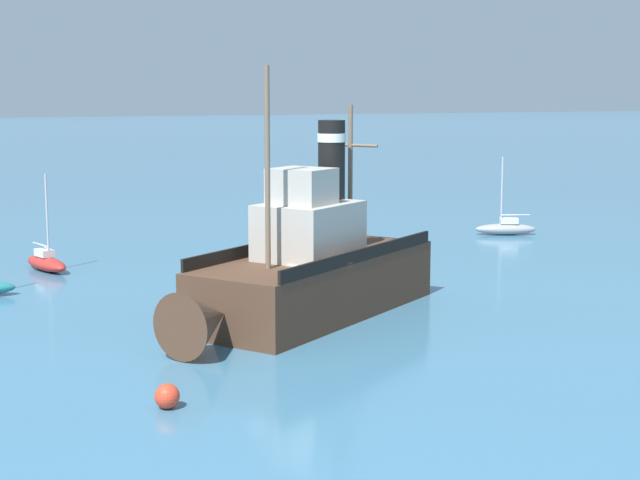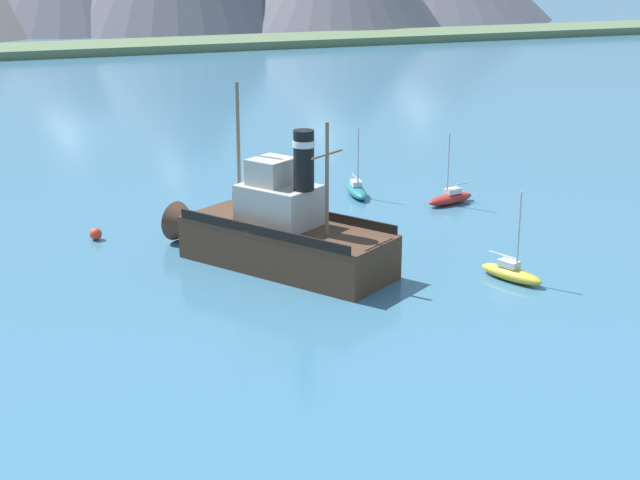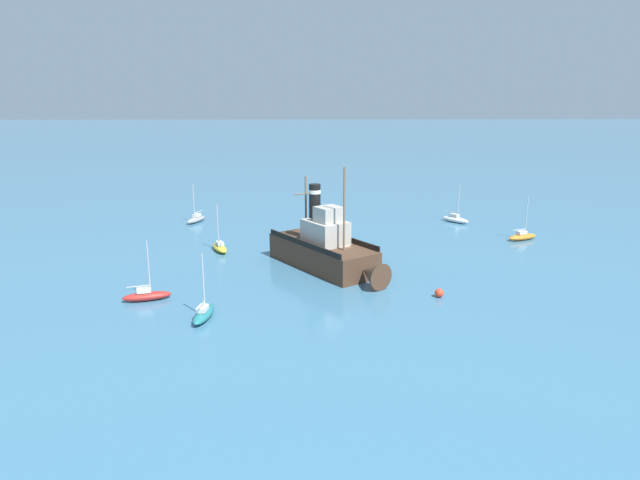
{
  "view_description": "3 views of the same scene",
  "coord_description": "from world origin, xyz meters",
  "px_view_note": "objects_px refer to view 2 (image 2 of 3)",
  "views": [
    {
      "loc": [
        -34.46,
        14.43,
        9.02
      ],
      "look_at": [
        -0.53,
        -0.08,
        3.34
      ],
      "focal_mm": 55.0,
      "sensor_mm": 36.0,
      "label": 1
    },
    {
      "loc": [
        -13.74,
        -49.14,
        17.91
      ],
      "look_at": [
        3.01,
        -1.24,
        1.58
      ],
      "focal_mm": 55.0,
      "sensor_mm": 36.0,
      "label": 2
    },
    {
      "loc": [
        2.71,
        51.27,
        16.18
      ],
      "look_at": [
        1.55,
        1.76,
        3.28
      ],
      "focal_mm": 32.0,
      "sensor_mm": 36.0,
      "label": 3
    }
  ],
  "objects_px": {
    "sailboat_red": "(450,198)",
    "mooring_buoy": "(96,234)",
    "old_tugboat": "(278,234)",
    "sailboat_yellow": "(511,273)",
    "sailboat_teal": "(357,190)"
  },
  "relations": [
    {
      "from": "sailboat_red",
      "to": "sailboat_teal",
      "type": "relative_size",
      "value": 1.0
    },
    {
      "from": "old_tugboat",
      "to": "sailboat_red",
      "type": "distance_m",
      "value": 16.83
    },
    {
      "from": "sailboat_teal",
      "to": "sailboat_yellow",
      "type": "distance_m",
      "value": 18.56
    },
    {
      "from": "old_tugboat",
      "to": "sailboat_red",
      "type": "height_order",
      "value": "old_tugboat"
    },
    {
      "from": "mooring_buoy",
      "to": "old_tugboat",
      "type": "bearing_deg",
      "value": -41.94
    },
    {
      "from": "sailboat_red",
      "to": "sailboat_yellow",
      "type": "distance_m",
      "value": 14.99
    },
    {
      "from": "sailboat_red",
      "to": "sailboat_yellow",
      "type": "height_order",
      "value": "same"
    },
    {
      "from": "old_tugboat",
      "to": "sailboat_yellow",
      "type": "xyz_separation_m",
      "value": [
        10.96,
        -6.33,
        -1.4
      ]
    },
    {
      "from": "sailboat_yellow",
      "to": "mooring_buoy",
      "type": "relative_size",
      "value": 6.72
    },
    {
      "from": "sailboat_red",
      "to": "mooring_buoy",
      "type": "height_order",
      "value": "sailboat_red"
    },
    {
      "from": "sailboat_teal",
      "to": "sailboat_yellow",
      "type": "xyz_separation_m",
      "value": [
        1.56,
        -18.5,
        0.0
      ]
    },
    {
      "from": "old_tugboat",
      "to": "mooring_buoy",
      "type": "height_order",
      "value": "old_tugboat"
    },
    {
      "from": "mooring_buoy",
      "to": "sailboat_teal",
      "type": "bearing_deg",
      "value": 12.72
    },
    {
      "from": "old_tugboat",
      "to": "mooring_buoy",
      "type": "distance_m",
      "value": 12.1
    },
    {
      "from": "sailboat_yellow",
      "to": "old_tugboat",
      "type": "bearing_deg",
      "value": 149.96
    }
  ]
}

